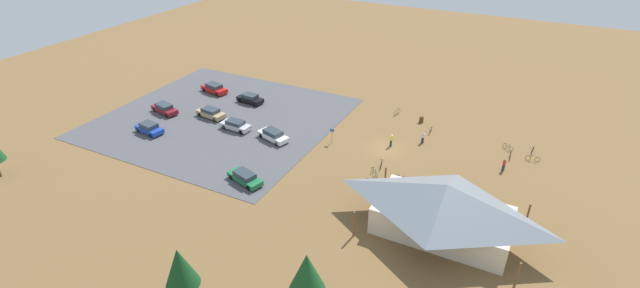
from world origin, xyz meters
The scene contains 28 objects.
ground centered at (0.00, 0.00, 0.00)m, with size 160.00×160.00×0.00m, color brown.
parking_lot_asphalt centered at (24.85, 2.46, 0.03)m, with size 32.71×31.00×0.05m, color #4C4C51.
bike_pavilion centered at (-10.40, 13.37, 3.17)m, with size 15.18×9.23×5.67m.
trash_bin centered at (-2.04, -9.48, 0.45)m, with size 0.60×0.60×0.90m, color brown.
lot_sign centered at (6.92, 1.95, 1.41)m, with size 0.56×0.08×2.20m.
pine_midwest centered at (5.42, 31.99, 4.59)m, with size 2.69×2.69×6.43m.
pine_center centered at (-3.18, 27.63, 4.03)m, with size 2.95×2.95×5.90m.
bicycle_black_near_sign centered at (-1.05, 4.66, 0.38)m, with size 0.58×1.74×0.80m.
bicycle_white_edge_south centered at (1.94, -10.27, 0.39)m, with size 0.57×1.65×0.87m.
bicycle_green_mid_cluster centered at (-14.29, -6.73, 0.37)m, with size 1.41×0.94×0.80m.
bicycle_teal_trailside centered at (-0.92, 6.64, 0.35)m, with size 1.23×1.30×0.82m.
bicycle_orange_lone_west centered at (-14.82, -4.73, 0.37)m, with size 0.48×1.80×0.83m.
bicycle_purple_yard_right centered at (-17.21, -7.43, 0.36)m, with size 0.48×1.75×0.83m.
bicycle_red_lone_east centered at (-1.39, 8.69, 0.36)m, with size 1.68×0.48×0.82m.
bicycle_yellow_yard_front centered at (-17.41, -5.19, 0.35)m, with size 1.74×0.48×0.79m.
bicycle_blue_yard_left centered at (-4.02, 6.51, 0.38)m, with size 1.67×0.48×0.79m.
bicycle_silver_by_bin centered at (-4.08, -6.90, 0.35)m, with size 0.48×1.62×0.77m.
car_black_by_curb centered at (24.03, -3.89, 0.76)m, with size 4.39×2.13×1.44m.
car_silver_second_row centered at (20.62, 4.64, 0.74)m, with size 4.51×1.90×1.39m.
car_green_near_entry centered at (11.84, 14.91, 0.72)m, with size 4.91×2.94×1.34m.
car_tan_front_row centered at (26.24, 3.08, 0.75)m, with size 4.76×2.32×1.41m.
car_red_inner_stall centered at (31.72, -4.66, 0.79)m, with size 5.07×2.83×1.49m.
car_blue_end_stall centered at (30.72, 10.82, 0.77)m, with size 4.43×2.39×1.46m.
car_maroon_far_end centered at (33.43, 5.03, 0.76)m, with size 4.89×2.69×1.45m.
car_white_mid_lot centered at (14.34, 4.78, 0.75)m, with size 4.95×3.01×1.41m.
visitor_crossing_yard centered at (-3.86, -3.55, 0.84)m, with size 0.36×0.36×1.61m.
visitor_near_lot centered at (-0.38, -0.79, 0.94)m, with size 0.36×0.39×1.79m.
visitor_at_bikes centered at (-14.42, -1.23, 0.87)m, with size 0.36×0.37×1.66m.
Camera 1 is at (-15.48, 49.74, 29.72)m, focal length 25.43 mm.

